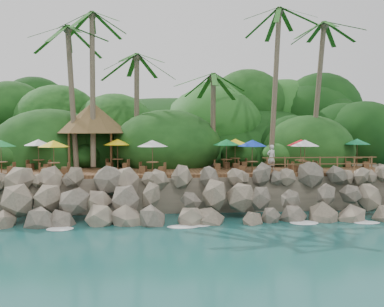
{
  "coord_description": "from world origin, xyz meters",
  "views": [
    {
      "loc": [
        -2.62,
        -21.69,
        4.94
      ],
      "look_at": [
        0.0,
        6.0,
        3.4
      ],
      "focal_mm": 40.25,
      "sensor_mm": 36.0,
      "label": 1
    }
  ],
  "objects": [
    {
      "name": "foam_line",
      "position": [
        0.0,
        0.3,
        0.03
      ],
      "size": [
        25.2,
        0.8,
        0.06
      ],
      "color": "white",
      "rests_on": "ground"
    },
    {
      "name": "land_base",
      "position": [
        0.0,
        16.0,
        1.05
      ],
      "size": [
        32.0,
        25.2,
        2.1
      ],
      "primitive_type": "cube",
      "color": "gray",
      "rests_on": "ground"
    },
    {
      "name": "jungle_foliage",
      "position": [
        0.0,
        15.0,
        0.0
      ],
      "size": [
        44.0,
        16.0,
        12.0
      ],
      "primitive_type": null,
      "color": "#143811",
      "rests_on": "ground"
    },
    {
      "name": "terrace",
      "position": [
        0.0,
        6.0,
        2.2
      ],
      "size": [
        26.0,
        5.0,
        0.2
      ],
      "primitive_type": "cube",
      "color": "brown",
      "rests_on": "land_base"
    },
    {
      "name": "waiter",
      "position": [
        5.21,
        5.8,
        3.13
      ],
      "size": [
        0.69,
        0.56,
        1.66
      ],
      "primitive_type": "imported",
      "rotation": [
        0.0,
        0.0,
        3.44
      ],
      "color": "silver",
      "rests_on": "terrace"
    },
    {
      "name": "palms",
      "position": [
        -0.12,
        8.82,
        11.77
      ],
      "size": [
        23.56,
        7.07,
        12.65
      ],
      "color": "brown",
      "rests_on": "ground"
    },
    {
      "name": "railing",
      "position": [
        7.65,
        3.65,
        2.91
      ],
      "size": [
        7.2,
        0.1,
        1.0
      ],
      "color": "brown",
      "rests_on": "terrace"
    },
    {
      "name": "ground",
      "position": [
        0.0,
        0.0,
        0.0
      ],
      "size": [
        140.0,
        140.0,
        0.0
      ],
      "primitive_type": "plane",
      "color": "#19514F",
      "rests_on": "ground"
    },
    {
      "name": "seawall",
      "position": [
        0.0,
        2.0,
        1.15
      ],
      "size": [
        29.0,
        4.0,
        2.3
      ],
      "primitive_type": null,
      "color": "gray",
      "rests_on": "ground"
    },
    {
      "name": "dining_clusters",
      "position": [
        -0.25,
        5.93,
        3.97
      ],
      "size": [
        25.46,
        5.06,
        2.01
      ],
      "color": "brown",
      "rests_on": "terrace"
    },
    {
      "name": "palapa",
      "position": [
        -6.75,
        9.26,
        5.79
      ],
      "size": [
        5.09,
        5.09,
        4.6
      ],
      "color": "brown",
      "rests_on": "ground"
    },
    {
      "name": "jungle_hill",
      "position": [
        0.0,
        23.5,
        0.0
      ],
      "size": [
        44.8,
        28.0,
        15.4
      ],
      "primitive_type": "ellipsoid",
      "color": "#143811",
      "rests_on": "ground"
    }
  ]
}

